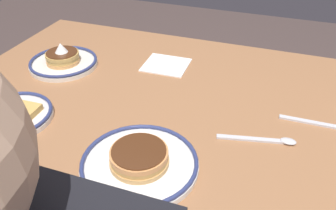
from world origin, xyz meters
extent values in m
cube|color=#9C6943|center=(0.00, 0.00, 0.73)|extent=(1.46, 1.00, 0.04)
cylinder|color=brown|center=(0.62, -0.39, 0.36)|extent=(0.07, 0.07, 0.71)
cylinder|color=silver|center=(0.46, -0.12, 0.76)|extent=(0.23, 0.23, 0.01)
torus|color=navy|center=(0.46, -0.12, 0.77)|extent=(0.23, 0.23, 0.01)
cylinder|color=tan|center=(0.46, -0.12, 0.77)|extent=(0.11, 0.11, 0.01)
cylinder|color=tan|center=(0.46, -0.12, 0.78)|extent=(0.11, 0.11, 0.01)
cylinder|color=tan|center=(0.46, -0.12, 0.80)|extent=(0.11, 0.11, 0.01)
cylinder|color=#4C2814|center=(0.46, -0.12, 0.80)|extent=(0.11, 0.11, 0.00)
cone|color=white|center=(0.46, -0.12, 0.82)|extent=(0.04, 0.04, 0.03)
cylinder|color=silver|center=(0.42, 0.19, 0.76)|extent=(0.22, 0.22, 0.01)
torus|color=navy|center=(0.42, 0.19, 0.77)|extent=(0.22, 0.22, 0.01)
cube|color=#D6A451|center=(0.41, 0.17, 0.78)|extent=(0.10, 0.06, 0.02)
cylinder|color=white|center=(0.02, 0.25, 0.76)|extent=(0.27, 0.27, 0.01)
torus|color=navy|center=(0.02, 0.25, 0.77)|extent=(0.27, 0.27, 0.01)
cylinder|color=tan|center=(0.02, 0.25, 0.77)|extent=(0.14, 0.14, 0.01)
cylinder|color=tan|center=(0.02, 0.25, 0.78)|extent=(0.13, 0.13, 0.01)
cylinder|color=#DA8F51|center=(0.02, 0.25, 0.80)|extent=(0.13, 0.13, 0.01)
cylinder|color=#4C2814|center=(0.02, 0.25, 0.80)|extent=(0.12, 0.12, 0.00)
cube|color=white|center=(0.13, -0.24, 0.75)|extent=(0.15, 0.14, 0.00)
cube|color=silver|center=(-0.37, -0.06, 0.76)|extent=(0.20, 0.02, 0.01)
cube|color=silver|center=(-0.22, 0.06, 0.76)|extent=(0.19, 0.05, 0.01)
ellipsoid|color=silver|center=(-0.30, 0.04, 0.76)|extent=(0.04, 0.03, 0.01)
camera|label=1|loc=(-0.25, 0.79, 1.34)|focal=38.05mm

